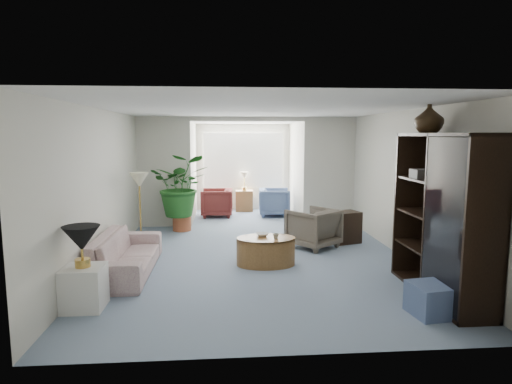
{
  "coord_description": "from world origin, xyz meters",
  "views": [
    {
      "loc": [
        -0.58,
        -6.82,
        2.09
      ],
      "look_at": [
        0.0,
        0.6,
        1.1
      ],
      "focal_mm": 30.19,
      "sensor_mm": 36.0,
      "label": 1
    }
  ],
  "objects": [
    {
      "name": "floor",
      "position": [
        0.0,
        0.0,
        0.0
      ],
      "size": [
        6.0,
        6.0,
        0.0
      ],
      "primitive_type": "plane",
      "color": "#8AA0B6",
      "rests_on": "ground"
    },
    {
      "name": "sunroom_floor",
      "position": [
        0.0,
        4.1,
        0.0
      ],
      "size": [
        2.6,
        2.6,
        0.0
      ],
      "primitive_type": "plane",
      "color": "#8AA0B6",
      "rests_on": "ground"
    },
    {
      "name": "back_pier_left",
      "position": [
        -1.9,
        3.0,
        1.25
      ],
      "size": [
        1.2,
        0.12,
        2.5
      ],
      "primitive_type": "cube",
      "color": "beige",
      "rests_on": "ground"
    },
    {
      "name": "back_pier_right",
      "position": [
        1.9,
        3.0,
        1.25
      ],
      "size": [
        1.2,
        0.12,
        2.5
      ],
      "primitive_type": "cube",
      "color": "beige",
      "rests_on": "ground"
    },
    {
      "name": "back_header",
      "position": [
        0.0,
        3.0,
        2.45
      ],
      "size": [
        2.6,
        0.12,
        0.1
      ],
      "primitive_type": "cube",
      "color": "beige",
      "rests_on": "back_pier_left"
    },
    {
      "name": "window_pane",
      "position": [
        0.0,
        5.18,
        1.4
      ],
      "size": [
        2.2,
        0.02,
        1.5
      ],
      "primitive_type": "cube",
      "color": "white"
    },
    {
      "name": "window_blinds",
      "position": [
        0.0,
        5.15,
        1.4
      ],
      "size": [
        2.2,
        0.02,
        1.5
      ],
      "primitive_type": "cube",
      "color": "white"
    },
    {
      "name": "framed_picture",
      "position": [
        2.46,
        -0.1,
        1.7
      ],
      "size": [
        0.04,
        0.5,
        0.4
      ],
      "primitive_type": "cube",
      "color": "#B9AE94"
    },
    {
      "name": "sofa",
      "position": [
        -2.06,
        -0.33,
        0.3
      ],
      "size": [
        0.8,
        2.05,
        0.6
      ],
      "primitive_type": "imported",
      "rotation": [
        0.0,
        0.0,
        1.57
      ],
      "color": "beige",
      "rests_on": "ground"
    },
    {
      "name": "end_table",
      "position": [
        -2.26,
        -1.68,
        0.26
      ],
      "size": [
        0.47,
        0.47,
        0.52
      ],
      "primitive_type": "cube",
      "rotation": [
        0.0,
        0.0,
        0.0
      ],
      "color": "white",
      "rests_on": "ground"
    },
    {
      "name": "table_lamp",
      "position": [
        -2.26,
        -1.68,
        0.87
      ],
      "size": [
        0.44,
        0.44,
        0.3
      ],
      "primitive_type": "cone",
      "color": "black",
      "rests_on": "end_table"
    },
    {
      "name": "floor_lamp",
      "position": [
        -2.15,
        1.37,
        1.25
      ],
      "size": [
        0.36,
        0.36,
        0.28
      ],
      "primitive_type": "cone",
      "color": "beige",
      "rests_on": "ground"
    },
    {
      "name": "coffee_table",
      "position": [
        0.11,
        -0.09,
        0.23
      ],
      "size": [
        1.07,
        1.07,
        0.45
      ],
      "primitive_type": "cylinder",
      "rotation": [
        0.0,
        0.0,
        0.14
      ],
      "color": "olive",
      "rests_on": "ground"
    },
    {
      "name": "coffee_bowl",
      "position": [
        0.06,
        0.01,
        0.47
      ],
      "size": [
        0.23,
        0.23,
        0.05
      ],
      "primitive_type": "imported",
      "rotation": [
        0.0,
        0.0,
        0.14
      ],
      "color": "white",
      "rests_on": "coffee_table"
    },
    {
      "name": "coffee_cup",
      "position": [
        0.26,
        -0.19,
        0.49
      ],
      "size": [
        0.11,
        0.11,
        0.09
      ],
      "primitive_type": "imported",
      "rotation": [
        0.0,
        0.0,
        0.14
      ],
      "color": "#B6B49F",
      "rests_on": "coffee_table"
    },
    {
      "name": "wingback_chair",
      "position": [
        1.1,
        0.95,
        0.37
      ],
      "size": [
        1.12,
        1.12,
        0.73
      ],
      "primitive_type": "imported",
      "rotation": [
        0.0,
        0.0,
        3.8
      ],
      "color": "#60584C",
      "rests_on": "ground"
    },
    {
      "name": "side_table_dark",
      "position": [
        1.8,
        1.25,
        0.31
      ],
      "size": [
        0.61,
        0.55,
        0.61
      ],
      "primitive_type": "cube",
      "rotation": [
        0.0,
        0.0,
        0.31
      ],
      "color": "black",
      "rests_on": "ground"
    },
    {
      "name": "entertainment_cabinet",
      "position": [
        2.23,
        -1.6,
        1.06
      ],
      "size": [
        0.51,
        1.9,
        2.11
      ],
      "primitive_type": "cube",
      "color": "black",
      "rests_on": "ground"
    },
    {
      "name": "cabinet_urn",
      "position": [
        2.23,
        -1.1,
        2.31
      ],
      "size": [
        0.39,
        0.39,
        0.4
      ],
      "primitive_type": "imported",
      "color": "#332211",
      "rests_on": "entertainment_cabinet"
    },
    {
      "name": "ottoman",
      "position": [
        1.84,
        -2.2,
        0.19
      ],
      "size": [
        0.52,
        0.52,
        0.37
      ],
      "primitive_type": "cube",
      "rotation": [
        0.0,
        0.0,
        0.14
      ],
      "color": "slate",
      "rests_on": "ground"
    },
    {
      "name": "plant_pot",
      "position": [
        -1.48,
        2.57,
        0.16
      ],
      "size": [
        0.4,
        0.4,
        0.32
      ],
      "primitive_type": "cylinder",
      "color": "#A4512F",
      "rests_on": "ground"
    },
    {
      "name": "house_plant",
      "position": [
        -1.48,
        2.57,
        1.0
      ],
      "size": [
        1.23,
        1.06,
        1.36
      ],
      "primitive_type": "imported",
      "color": "#225F20",
      "rests_on": "plant_pot"
    },
    {
      "name": "sunroom_chair_blue",
      "position": [
        0.76,
        4.17,
        0.36
      ],
      "size": [
        0.83,
        0.8,
        0.71
      ],
      "primitive_type": "imported",
      "rotation": [
        0.0,
        0.0,
        1.52
      ],
      "color": "slate",
      "rests_on": "ground"
    },
    {
      "name": "sunroom_chair_maroon",
      "position": [
        -0.74,
        4.17,
        0.36
      ],
      "size": [
        0.83,
        0.81,
        0.72
      ],
      "primitive_type": "imported",
      "rotation": [
        0.0,
        0.0,
        -1.63
      ],
      "color": "maroon",
      "rests_on": "ground"
    },
    {
      "name": "sunroom_table",
      "position": [
        0.01,
        4.92,
        0.29
      ],
      "size": [
        0.49,
        0.39,
        0.57
      ],
      "primitive_type": "cube",
      "rotation": [
        0.0,
        0.0,
        -0.05
      ],
      "color": "olive",
      "rests_on": "ground"
    },
    {
      "name": "shelf_clutter",
      "position": [
        2.18,
        -1.71,
        1.09
      ],
      "size": [
        0.3,
        1.29,
        1.06
      ],
      "color": "black",
      "rests_on": "entertainment_cabinet"
    }
  ]
}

